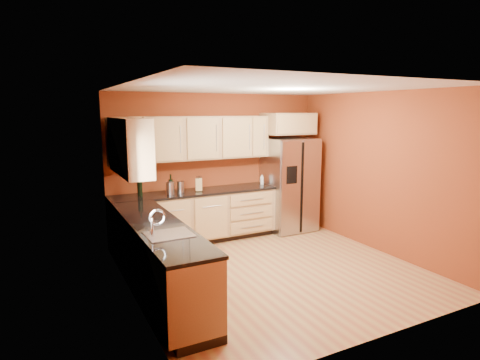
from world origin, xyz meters
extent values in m
plane|color=#A56340|center=(0.00, 0.00, 0.00)|extent=(4.00, 4.00, 0.00)
plane|color=silver|center=(0.00, 0.00, 2.60)|extent=(4.00, 4.00, 0.00)
cube|color=maroon|center=(0.00, 2.00, 1.30)|extent=(4.00, 0.04, 2.60)
cube|color=maroon|center=(0.00, -2.00, 1.30)|extent=(4.00, 0.04, 2.60)
cube|color=maroon|center=(-2.00, 0.00, 1.30)|extent=(0.04, 4.00, 2.60)
cube|color=maroon|center=(2.00, 0.00, 1.30)|extent=(0.04, 4.00, 2.60)
cube|color=#9E774C|center=(-0.55, 1.70, 0.44)|extent=(2.90, 0.60, 0.88)
cube|color=#9E774C|center=(-1.70, 0.00, 0.44)|extent=(0.60, 2.80, 0.88)
cube|color=black|center=(-0.55, 1.69, 0.90)|extent=(2.90, 0.62, 0.04)
cube|color=black|center=(-1.69, 0.00, 0.90)|extent=(0.62, 2.80, 0.04)
cube|color=#9E774C|center=(-0.25, 1.83, 1.83)|extent=(2.30, 0.33, 0.75)
cube|color=#9E774C|center=(-1.83, 0.72, 1.83)|extent=(0.33, 1.35, 0.75)
cube|color=#9E774C|center=(-1.67, 1.67, 1.83)|extent=(0.67, 0.67, 0.75)
cube|color=#9E774C|center=(1.35, 1.70, 2.05)|extent=(0.92, 0.60, 0.40)
cube|color=#A8A8AC|center=(1.35, 1.62, 0.89)|extent=(0.90, 0.75, 1.78)
cube|color=white|center=(-1.98, -0.50, 1.55)|extent=(0.03, 0.90, 1.00)
cylinder|color=#A8A8AC|center=(-0.81, 1.71, 1.02)|extent=(0.15, 0.15, 0.19)
cylinder|color=#A8A8AC|center=(-1.01, 1.62, 1.03)|extent=(0.15, 0.15, 0.21)
cube|color=tan|center=(-0.49, 1.67, 1.03)|extent=(0.14, 0.13, 0.22)
cylinder|color=silver|center=(0.80, 1.72, 1.01)|extent=(0.08, 0.08, 0.19)
camera|label=1|loc=(-2.95, -4.70, 2.29)|focal=30.00mm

